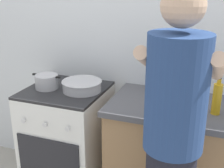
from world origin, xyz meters
The scene contains 9 objects.
back_wall centered at (0.20, 0.50, 1.25)m, with size 3.20×0.10×2.50m.
countertop centered at (0.55, 0.15, 0.45)m, with size 1.00×0.60×0.90m.
stove_range centered at (-0.35, 0.15, 0.45)m, with size 0.60×0.62×0.90m.
pot centered at (-0.49, 0.11, 0.95)m, with size 0.24×0.18×0.11m.
mixing_bowl centered at (-0.21, 0.16, 0.95)m, with size 0.31×0.31×0.08m.
utensil_crock centered at (0.33, 0.33, 0.99)m, with size 0.10×0.10×0.33m.
spice_bottle centered at (0.64, 0.09, 0.94)m, with size 0.04×0.04×0.08m.
oil_bottle centered at (0.76, 0.09, 1.01)m, with size 0.06×0.06×0.25m.
person centered at (0.57, -0.40, 0.86)m, with size 0.41×0.50×1.70m.
Camera 1 is at (0.74, -1.74, 1.70)m, focal length 47.30 mm.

